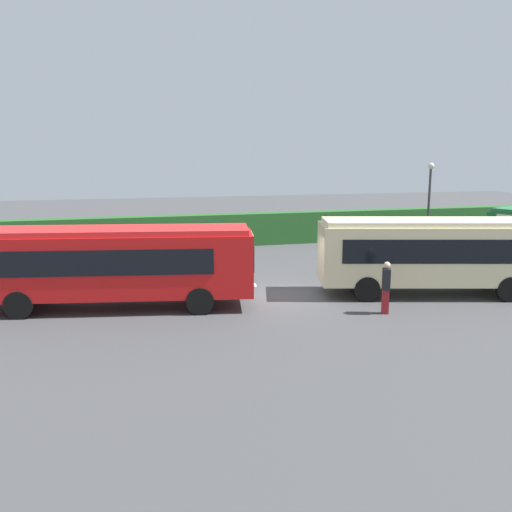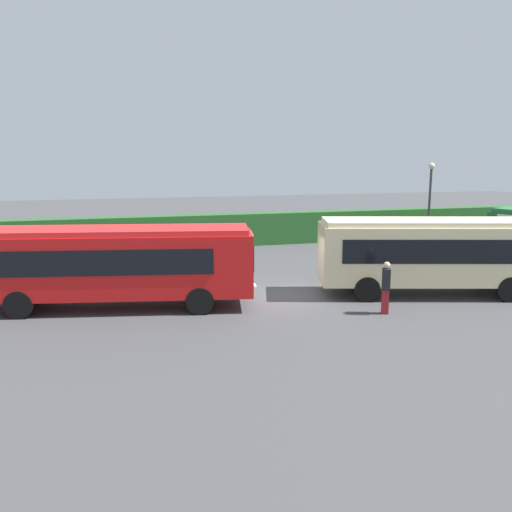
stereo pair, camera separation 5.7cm
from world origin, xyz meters
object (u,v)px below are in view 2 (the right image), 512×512
at_px(person_left, 128,266).
at_px(person_right, 490,241).
at_px(traffic_cone, 326,245).
at_px(bus_red, 114,262).
at_px(bus_cream, 431,252).
at_px(lamppost, 430,196).
at_px(person_center, 386,286).

xyz_separation_m(person_left, person_right, (19.70, 2.21, -0.07)).
distance_m(person_left, traffic_cone, 13.65).
bearing_deg(traffic_cone, bus_red, -142.35).
distance_m(bus_cream, person_right, 10.04).
relative_size(person_left, traffic_cone, 3.19).
height_order(person_left, person_right, person_left).
xyz_separation_m(bus_cream, person_left, (-11.86, 4.01, -0.77)).
bearing_deg(bus_red, traffic_cone, 48.11).
relative_size(person_left, lamppost, 0.37).
distance_m(bus_red, bus_cream, 12.47).
distance_m(bus_cream, person_center, 3.71).
bearing_deg(bus_cream, lamppost, 73.13).
distance_m(bus_red, traffic_cone, 15.67).
xyz_separation_m(bus_cream, person_center, (-3.06, -1.96, -0.76)).
distance_m(person_center, lamppost, 13.81).
bearing_deg(lamppost, bus_red, -157.47).
xyz_separation_m(person_left, person_center, (8.81, -5.97, 0.01)).
height_order(person_right, lamppost, lamppost).
height_order(person_left, traffic_cone, person_left).
relative_size(bus_red, person_right, 5.81).
distance_m(traffic_cone, lamppost, 6.60).
relative_size(bus_red, lamppost, 2.01).
xyz_separation_m(person_center, traffic_cone, (3.00, 12.77, -0.72)).
height_order(bus_cream, traffic_cone, bus_cream).
height_order(bus_red, person_right, bus_red).
height_order(bus_cream, lamppost, lamppost).
distance_m(bus_cream, lamppost, 10.37).
height_order(person_center, lamppost, lamppost).
height_order(person_left, person_center, person_left).
relative_size(person_center, lamppost, 0.37).
bearing_deg(person_center, person_right, -120.69).
bearing_deg(person_left, traffic_cone, 86.08).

